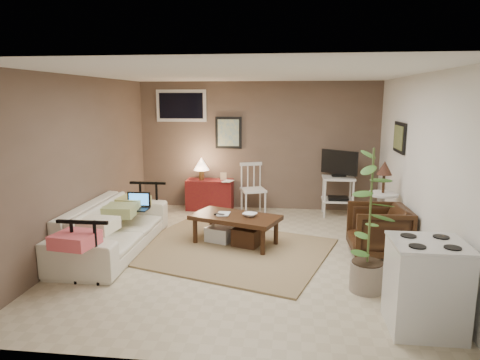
# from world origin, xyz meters

# --- Properties ---
(floor) EXTENTS (5.00, 5.00, 0.00)m
(floor) POSITION_xyz_m (0.00, 0.00, 0.00)
(floor) COLOR #C1B293
(floor) RESTS_ON ground
(art_back) EXTENTS (0.50, 0.03, 0.60)m
(art_back) POSITION_xyz_m (-0.55, 2.48, 1.45)
(art_back) COLOR black
(art_right) EXTENTS (0.03, 0.60, 0.45)m
(art_right) POSITION_xyz_m (2.23, 1.05, 1.52)
(art_right) COLOR black
(window) EXTENTS (0.96, 0.03, 0.60)m
(window) POSITION_xyz_m (-1.45, 2.48, 1.95)
(window) COLOR silver
(rug) EXTENTS (3.15, 2.81, 0.03)m
(rug) POSITION_xyz_m (-0.22, 0.09, 0.01)
(rug) COLOR #9C875B
(rug) RESTS_ON floor
(coffee_table) EXTENTS (1.38, 1.02, 0.47)m
(coffee_table) POSITION_xyz_m (-0.15, 0.34, 0.26)
(coffee_table) COLOR #39210F
(coffee_table) RESTS_ON floor
(sofa) EXTENTS (0.66, 2.27, 0.89)m
(sofa) POSITION_xyz_m (-1.80, -0.08, 0.44)
(sofa) COLOR beige
(sofa) RESTS_ON floor
(sofa_pillows) EXTENTS (0.44, 2.16, 0.15)m
(sofa_pillows) POSITION_xyz_m (-1.75, -0.34, 0.55)
(sofa_pillows) COLOR #F1E8C8
(sofa_pillows) RESTS_ON sofa
(sofa_end_rails) EXTENTS (0.61, 2.27, 0.76)m
(sofa_end_rails) POSITION_xyz_m (-1.67, -0.08, 0.38)
(sofa_end_rails) COLOR black
(sofa_end_rails) RESTS_ON floor
(laptop) EXTENTS (0.35, 0.25, 0.24)m
(laptop) POSITION_xyz_m (-1.58, 0.31, 0.57)
(laptop) COLOR black
(laptop) RESTS_ON sofa
(red_console) EXTENTS (0.87, 0.39, 1.00)m
(red_console) POSITION_xyz_m (-0.90, 2.26, 0.35)
(red_console) COLOR maroon
(red_console) RESTS_ON floor
(spindle_chair) EXTENTS (0.53, 0.53, 0.92)m
(spindle_chair) POSITION_xyz_m (-0.05, 2.12, 0.43)
(spindle_chair) COLOR silver
(spindle_chair) RESTS_ON floor
(tv_stand) EXTENTS (0.60, 0.47, 1.19)m
(tv_stand) POSITION_xyz_m (1.48, 2.13, 0.63)
(tv_stand) COLOR silver
(tv_stand) RESTS_ON floor
(side_table) EXTENTS (0.45, 0.45, 1.20)m
(side_table) POSITION_xyz_m (1.99, 0.82, 0.74)
(side_table) COLOR silver
(side_table) RESTS_ON floor
(armchair) EXTENTS (0.72, 0.76, 0.76)m
(armchair) POSITION_xyz_m (1.82, 0.15, 0.38)
(armchair) COLOR black
(armchair) RESTS_ON floor
(potted_plant) EXTENTS (0.40, 0.40, 1.61)m
(potted_plant) POSITION_xyz_m (1.48, -0.97, 0.86)
(potted_plant) COLOR gray
(potted_plant) RESTS_ON floor
(stove) EXTENTS (0.65, 0.61, 0.85)m
(stove) POSITION_xyz_m (1.87, -1.73, 0.42)
(stove) COLOR silver
(stove) RESTS_ON floor
(bowl) EXTENTS (0.20, 0.12, 0.20)m
(bowl) POSITION_xyz_m (0.07, 0.31, 0.54)
(bowl) COLOR #39210F
(bowl) RESTS_ON coffee_table
(book_table) EXTENTS (0.18, 0.02, 0.24)m
(book_table) POSITION_xyz_m (-0.41, 0.36, 0.56)
(book_table) COLOR #39210F
(book_table) RESTS_ON coffee_table
(book_console) EXTENTS (0.17, 0.07, 0.22)m
(book_console) POSITION_xyz_m (-0.59, 2.13, 0.69)
(book_console) COLOR #39210F
(book_console) RESTS_ON red_console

